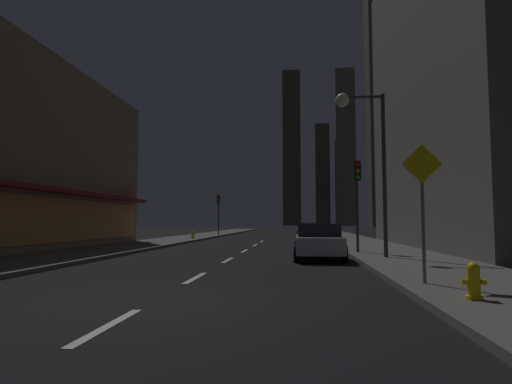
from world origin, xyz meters
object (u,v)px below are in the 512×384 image
(fire_hydrant_far_left, at_px, (193,235))
(street_lamp_right, at_px, (362,133))
(car_parked_far, at_px, (308,232))
(pedestrian_crossing_sign, at_px, (423,200))
(traffic_light_far_left, at_px, (218,206))
(car_parked_near, at_px, (318,241))
(traffic_light_near_right, at_px, (357,185))
(fire_hydrant_yellow_near, at_px, (474,282))

(fire_hydrant_far_left, xyz_separation_m, street_lamp_right, (11.28, -17.00, 4.61))
(car_parked_far, distance_m, pedestrian_crossing_sign, 23.17)
(traffic_light_far_left, height_order, street_lamp_right, street_lamp_right)
(car_parked_near, distance_m, street_lamp_right, 4.69)
(car_parked_far, xyz_separation_m, traffic_light_near_right, (1.90, -13.47, 2.45))
(car_parked_near, bearing_deg, traffic_light_near_right, 49.39)
(fire_hydrant_far_left, bearing_deg, car_parked_far, -5.71)
(street_lamp_right, bearing_deg, traffic_light_near_right, 87.33)
(car_parked_far, relative_size, fire_hydrant_yellow_near, 6.48)
(pedestrian_crossing_sign, bearing_deg, traffic_light_far_left, 108.61)
(fire_hydrant_yellow_near, xyz_separation_m, traffic_light_near_right, (-0.40, 11.44, 2.74))
(traffic_light_near_right, relative_size, traffic_light_far_left, 1.00)
(car_parked_near, xyz_separation_m, street_lamp_right, (1.78, -0.36, 4.33))
(car_parked_near, height_order, fire_hydrant_far_left, car_parked_near)
(fire_hydrant_yellow_near, bearing_deg, pedestrian_crossing_sign, 99.15)
(street_lamp_right, height_order, pedestrian_crossing_sign, street_lamp_right)
(car_parked_far, distance_m, fire_hydrant_far_left, 9.55)
(fire_hydrant_yellow_near, bearing_deg, traffic_light_far_left, 108.13)
(fire_hydrant_yellow_near, height_order, fire_hydrant_far_left, same)
(pedestrian_crossing_sign, bearing_deg, traffic_light_near_right, 90.60)
(car_parked_near, relative_size, pedestrian_crossing_sign, 1.34)
(car_parked_near, relative_size, car_parked_far, 1.00)
(traffic_light_near_right, distance_m, street_lamp_right, 3.19)
(fire_hydrant_far_left, xyz_separation_m, traffic_light_far_left, (0.40, 8.97, 2.74))
(traffic_light_far_left, distance_m, street_lamp_right, 28.21)
(street_lamp_right, bearing_deg, car_parked_near, 168.45)
(fire_hydrant_yellow_near, bearing_deg, car_parked_far, 95.28)
(car_parked_far, xyz_separation_m, pedestrian_crossing_sign, (2.00, -23.05, 1.28))
(fire_hydrant_yellow_near, bearing_deg, street_lamp_right, 93.36)
(car_parked_near, xyz_separation_m, pedestrian_crossing_sign, (2.00, -7.36, 1.28))
(fire_hydrant_yellow_near, distance_m, traffic_light_far_left, 36.75)
(fire_hydrant_far_left, relative_size, pedestrian_crossing_sign, 0.21)
(street_lamp_right, distance_m, pedestrian_crossing_sign, 7.64)
(fire_hydrant_far_left, bearing_deg, car_parked_near, -60.27)
(fire_hydrant_far_left, height_order, traffic_light_near_right, traffic_light_near_right)
(car_parked_near, distance_m, fire_hydrant_far_left, 19.16)
(fire_hydrant_yellow_near, xyz_separation_m, fire_hydrant_far_left, (-11.80, 25.86, 0.00))
(car_parked_near, distance_m, car_parked_far, 15.68)
(car_parked_far, height_order, fire_hydrant_far_left, car_parked_far)
(street_lamp_right, xyz_separation_m, pedestrian_crossing_sign, (0.22, -7.00, -3.05))
(fire_hydrant_far_left, height_order, traffic_light_far_left, traffic_light_far_left)
(traffic_light_far_left, bearing_deg, car_parked_far, -47.46)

